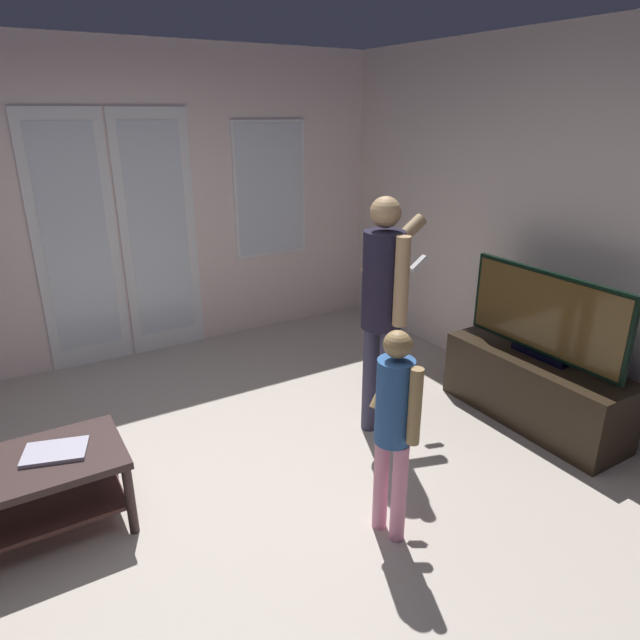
{
  "coord_description": "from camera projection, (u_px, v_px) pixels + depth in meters",
  "views": [
    {
      "loc": [
        -0.71,
        -2.35,
        2.1
      ],
      "look_at": [
        0.8,
        0.16,
        0.99
      ],
      "focal_mm": 31.23,
      "sensor_mm": 36.0,
      "label": 1
    }
  ],
  "objects": [
    {
      "name": "ground_plane",
      "position": [
        208.0,
        531.0,
        2.97
      ],
      "size": [
        5.57,
        5.19,
        0.02
      ],
      "primitive_type": "cube",
      "color": "#BAAEA0"
    },
    {
      "name": "wall_back_with_doors",
      "position": [
        94.0,
        213.0,
        4.59
      ],
      "size": [
        5.57,
        0.09,
        2.67
      ],
      "color": "silver",
      "rests_on": "ground_plane"
    },
    {
      "name": "wall_right_plain",
      "position": [
        575.0,
        230.0,
        3.83
      ],
      "size": [
        0.06,
        5.19,
        2.64
      ],
      "color": "silver",
      "rests_on": "ground_plane"
    },
    {
      "name": "coffee_table",
      "position": [
        23.0,
        485.0,
        2.81
      ],
      "size": [
        1.0,
        0.55,
        0.44
      ],
      "color": "#332321",
      "rests_on": "ground_plane"
    },
    {
      "name": "tv_stand",
      "position": [
        534.0,
        389.0,
        3.93
      ],
      "size": [
        0.46,
        1.32,
        0.49
      ],
      "color": "black",
      "rests_on": "ground_plane"
    },
    {
      "name": "flat_screen_tv",
      "position": [
        545.0,
        315.0,
        3.74
      ],
      "size": [
        0.08,
        1.21,
        0.61
      ],
      "color": "black",
      "rests_on": "tv_stand"
    },
    {
      "name": "person_adult",
      "position": [
        384.0,
        300.0,
        3.51
      ],
      "size": [
        0.65,
        0.45,
        1.62
      ],
      "color": "#3C3A52",
      "rests_on": "ground_plane"
    },
    {
      "name": "person_child",
      "position": [
        394.0,
        418.0,
        2.72
      ],
      "size": [
        0.35,
        0.35,
        1.15
      ],
      "color": "pink",
      "rests_on": "ground_plane"
    },
    {
      "name": "laptop_closed",
      "position": [
        55.0,
        452.0,
        2.85
      ],
      "size": [
        0.35,
        0.29,
        0.02
      ],
      "primitive_type": "cube",
      "rotation": [
        0.0,
        0.0,
        -0.29
      ],
      "color": "#AFABBE",
      "rests_on": "coffee_table"
    }
  ]
}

